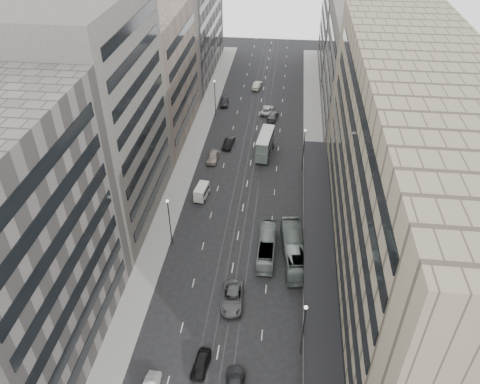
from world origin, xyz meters
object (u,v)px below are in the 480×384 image
at_px(panel_van, 202,192).
at_px(sedan_2, 233,298).
at_px(double_decker, 265,144).
at_px(bus_near, 294,250).
at_px(sedan_0, 201,364).
at_px(bus_far, 267,247).

xyz_separation_m(panel_van, sedan_2, (8.06, -22.22, -0.48)).
distance_m(panel_van, sedan_2, 23.64).
xyz_separation_m(double_decker, panel_van, (-9.73, -15.34, -1.12)).
distance_m(bus_near, panel_van, 20.47).
xyz_separation_m(sedan_0, sedan_2, (2.40, 9.92, 0.13)).
distance_m(double_decker, sedan_0, 47.68).
bearing_deg(double_decker, panel_van, -116.30).
bearing_deg(double_decker, bus_far, -79.50).
bearing_deg(sedan_2, bus_near, 47.79).
distance_m(bus_far, double_decker, 27.94).
relative_size(bus_far, sedan_2, 1.65).
distance_m(bus_far, sedan_2, 10.46).
xyz_separation_m(bus_far, sedan_2, (-3.82, -9.72, -0.55)).
relative_size(panel_van, sedan_0, 0.96).
distance_m(double_decker, panel_van, 18.20).
relative_size(bus_near, sedan_2, 2.02).
height_order(bus_near, bus_far, bus_near).
bearing_deg(panel_van, sedan_0, -72.23).
height_order(panel_van, sedan_0, panel_van).
distance_m(bus_near, sedan_2, 12.01).
height_order(double_decker, panel_van, double_decker).
height_order(bus_near, sedan_0, bus_near).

